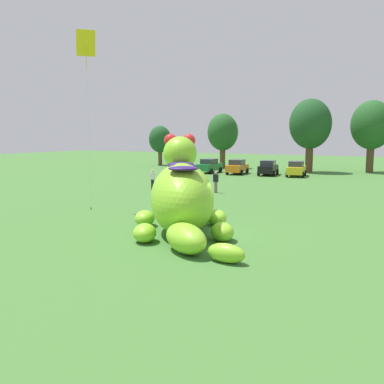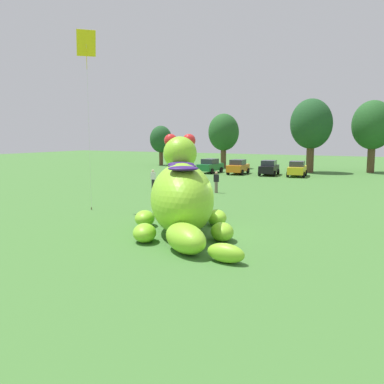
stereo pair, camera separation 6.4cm
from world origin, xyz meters
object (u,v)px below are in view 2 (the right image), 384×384
Objects in this scene: car_green at (210,166)px; spectator_near_inflatable at (216,182)px; car_black at (269,168)px; car_yellow at (297,169)px; car_orange at (238,167)px; tethered_flying_kite at (86,46)px; spectator_wandering at (153,180)px; giant_inflatable_creature at (182,197)px.

car_green is 18.01m from spectator_near_inflatable.
car_yellow is at bearing 1.04° from car_black.
car_green is at bearing -177.79° from car_yellow.
tethered_flying_kite is at bearing -87.91° from car_orange.
car_yellow is 2.51× the size of spectator_wandering.
spectator_near_inflatable is at bearing -74.17° from car_orange.
car_orange and car_black have the same top height.
giant_inflatable_creature is 1.86× the size of car_green.
spectator_near_inflatable is (-2.34, -16.45, -0.01)m from car_yellow.
spectator_near_inflatable is 1.00× the size of spectator_wandering.
car_green is 0.96× the size of car_yellow.
spectator_wandering is (-7.86, -17.21, -0.01)m from car_yellow.
giant_inflatable_creature is at bearing -85.94° from car_yellow.
car_yellow is at bearing 94.06° from giant_inflatable_creature.
giant_inflatable_creature is 4.51× the size of spectator_near_inflatable.
car_black is at bearing 74.84° from spectator_wandering.
car_green is at bearing 113.13° from giant_inflatable_creature.
tethered_flying_kite is at bearing -108.58° from spectator_near_inflatable.
car_black reaches higher than spectator_near_inflatable.
car_green is 10.51m from car_yellow.
spectator_wandering is (-5.52, -0.76, 0.00)m from spectator_near_inflatable.
car_black is (3.70, 0.26, 0.00)m from car_orange.
spectator_wandering is at bearing -114.54° from car_yellow.
tethered_flying_kite is (-5.93, -27.15, 8.93)m from car_yellow.
spectator_near_inflatable is (8.17, -16.05, -0.01)m from car_green.
giant_inflatable_creature is at bearing -66.87° from car_green.
car_orange reaches higher than spectator_wandering.
car_black is at bearing 100.12° from giant_inflatable_creature.
tethered_flying_kite is (-8.06, 2.84, 8.08)m from giant_inflatable_creature.
tethered_flying_kite reaches higher than giant_inflatable_creature.
spectator_wandering is at bearing -172.19° from spectator_near_inflatable.
spectator_wandering is 0.16× the size of tethered_flying_kite.
car_green is at bearing 98.96° from spectator_wandering.
tethered_flying_kite is at bearing -102.32° from car_yellow.
giant_inflatable_creature is 4.51× the size of spectator_wandering.
car_green reaches higher than spectator_near_inflatable.
tethered_flying_kite is (0.98, -26.83, 8.93)m from car_orange.
spectator_wandering is at bearing -81.04° from car_green.
giant_inflatable_creature is 0.72× the size of tethered_flying_kite.
giant_inflatable_creature is at bearing -71.74° from spectator_near_inflatable.
tethered_flying_kite reaches higher than spectator_near_inflatable.
tethered_flying_kite is at bearing -80.29° from car_green.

